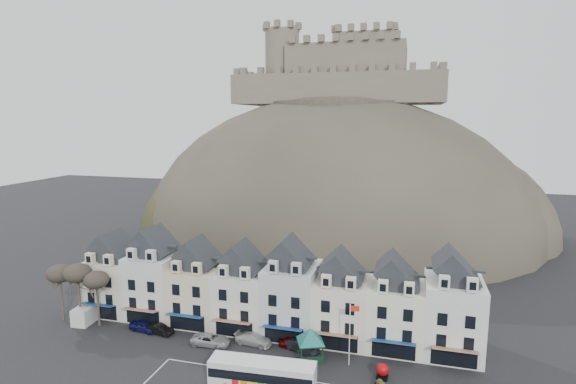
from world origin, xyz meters
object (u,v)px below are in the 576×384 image
object	(u,v)px
car_navy	(144,326)
car_white	(253,339)
red_buoy	(383,371)
bus_shelter	(310,336)
bus	(262,374)
car_maroon	(295,341)
car_black	(159,329)
car_charcoal	(302,346)
flagpole	(350,330)
car_silver	(211,340)
white_van	(89,312)

from	to	relation	value
car_navy	car_white	size ratio (longest dim) A/B	0.85
red_buoy	bus_shelter	bearing A→B (deg)	168.29
bus	car_maroon	world-z (taller)	bus
bus_shelter	car_white	xyz separation A→B (m)	(-7.79, 1.61, -2.32)
bus	car_white	distance (m)	9.82
bus	bus_shelter	xyz separation A→B (m)	(3.63, 7.22, 1.25)
car_black	car_maroon	bearing A→B (deg)	-78.29
red_buoy	car_navy	world-z (taller)	red_buoy
red_buoy	car_maroon	xyz separation A→B (m)	(-11.20, 4.28, -0.22)
bus	car_charcoal	world-z (taller)	bus
flagpole	car_navy	xyz separation A→B (m)	(-28.13, 1.09, -3.62)
bus	car_navy	world-z (taller)	bus
red_buoy	car_charcoal	size ratio (longest dim) A/B	0.39
bus	flagpole	xyz separation A→B (m)	(8.36, 7.22, 2.55)
car_silver	car_white	xyz separation A→B (m)	(5.20, 1.61, 0.01)
car_black	car_white	bearing A→B (deg)	-80.20
bus	car_maroon	distance (m)	9.84
white_van	car_navy	size ratio (longest dim) A/B	1.30
car_silver	car_maroon	size ratio (longest dim) A/B	1.25
bus_shelter	car_white	size ratio (longest dim) A/B	1.17
car_white	car_maroon	size ratio (longest dim) A/B	1.23
bus	car_navy	distance (m)	21.47
bus	car_silver	world-z (taller)	bus
bus	car_charcoal	bearing A→B (deg)	71.85
car_black	car_charcoal	distance (m)	19.53
car_black	car_maroon	size ratio (longest dim) A/B	1.03
bus_shelter	car_navy	size ratio (longest dim) A/B	1.37
white_van	car_silver	distance (m)	19.94
bus	car_black	distance (m)	19.14
red_buoy	flagpole	distance (m)	5.47
red_buoy	flagpole	xyz separation A→B (m)	(-3.87, 1.78, 3.43)
flagpole	car_maroon	distance (m)	8.56
car_silver	car_charcoal	distance (m)	11.69
car_charcoal	bus	bearing A→B (deg)	-169.54
flagpole	car_white	size ratio (longest dim) A/B	1.56
car_white	car_charcoal	bearing A→B (deg)	-84.79
flagpole	car_black	bearing A→B (deg)	177.97
car_navy	car_white	world-z (taller)	car_navy
red_buoy	car_charcoal	xyz separation A→B (m)	(-10.00, 3.19, -0.15)
car_white	car_silver	bearing A→B (deg)	114.21
white_van	car_silver	bearing A→B (deg)	-10.42
flagpole	car_navy	bearing A→B (deg)	177.78
car_white	flagpole	bearing A→B (deg)	-90.29
bus	red_buoy	bearing A→B (deg)	20.33
car_black	car_silver	xyz separation A→B (m)	(7.93, -0.91, 0.03)
car_navy	car_silver	size ratio (longest dim) A/B	0.85
car_maroon	car_white	bearing A→B (deg)	83.30
car_maroon	car_black	bearing A→B (deg)	78.53
bus_shelter	car_charcoal	bearing A→B (deg)	112.57
car_black	bus_shelter	bearing A→B (deg)	-85.73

